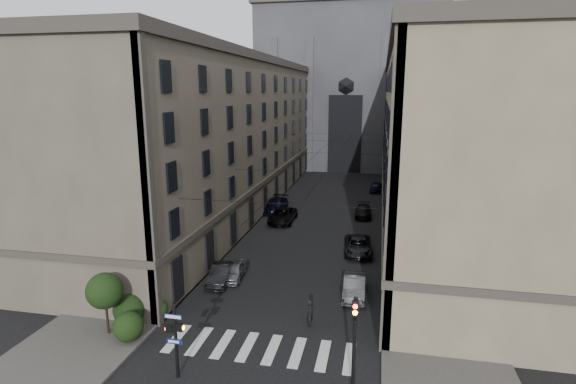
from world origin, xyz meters
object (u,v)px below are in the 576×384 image
Objects in this scene: pedestrian_signal_left at (175,337)px; traffic_light_right at (355,335)px; car_left_midfar at (282,216)px; car_right_far at (376,187)px; car_right_near at (354,287)px; car_right_midfar at (363,211)px; car_left_midnear at (221,274)px; gothic_tower at (351,75)px; car_left_far at (275,205)px; pedestrian at (310,314)px; car_left_near at (234,271)px; car_right_midnear at (358,246)px.

traffic_light_right reaches higher than pedestrian_signal_left.
car_right_far is (10.24, 18.44, -0.08)m from car_left_midfar.
car_right_near is 0.95× the size of car_right_midfar.
car_right_near is (-0.60, 11.09, -2.55)m from traffic_light_right.
gothic_tower is at bearing 79.77° from car_left_midnear.
car_left_midnear is 23.66m from car_right_midfar.
car_left_midnear is at bearing -84.69° from car_left_far.
pedestrian is at bearing -92.13° from car_right_far.
car_left_midfar is 1.00× the size of car_left_far.
gothic_tower is 12.32× the size of car_right_midfar.
car_left_far is 1.35× the size of car_right_far.
car_left_near is 12.22m from car_right_midnear.
car_right_midfar is at bearing -83.26° from gothic_tower.
car_left_far reaches higher than car_left_midfar.
pedestrian is at bearing 116.83° from traffic_light_right.
car_left_near is 20.61m from car_left_far.
car_left_midfar is at bearing -63.40° from car_left_far.
pedestrian is at bearing -68.80° from car_left_far.
car_right_far is at bearing 86.81° from car_right_near.
pedestrian_signal_left is 0.77× the size of traffic_light_right.
traffic_light_right is 1.21× the size of car_left_midnear.
traffic_light_right is 0.91× the size of car_left_far.
car_right_far is at bearing 60.65° from car_left_midfar.
car_left_midnear is at bearing -117.00° from car_right_midfar.
car_left_midfar is at bearing -156.33° from car_right_midfar.
gothic_tower is at bearing 84.30° from car_left_midfar.
car_right_near is at bearing -6.80° from car_left_midnear.
car_left_near is 9.70m from car_right_near.
traffic_light_right is at bearing -92.11° from car_right_midnear.
car_left_midfar is (-0.69, 28.93, -1.53)m from pedestrian_signal_left.
car_left_far reaches higher than car_right_midnear.
car_left_far is 18.56m from car_right_far.
gothic_tower is 13.79× the size of car_right_far.
pedestrian_signal_left reaches higher than car_left_midfar.
gothic_tower is 10.85× the size of car_right_midnear.
car_left_midnear is 17.19m from car_left_midfar.
pedestrian_signal_left reaches higher than car_right_midnear.
traffic_light_right is 47.03m from car_right_far.
pedestrian_signal_left is 48.36m from car_right_far.
car_right_far is (12.12, 14.06, -0.11)m from car_left_far.
car_right_midnear is (10.89, -12.79, -0.08)m from car_left_far.
car_left_far reaches higher than car_right_near.
traffic_light_right is 1.16× the size of car_right_near.
gothic_tower is 14.50× the size of pedestrian_signal_left.
gothic_tower is 11.15× the size of traffic_light_right.
car_right_midfar is (-0.84, 32.76, -2.61)m from traffic_light_right.
traffic_light_right is 11.40m from car_right_near.
car_right_midfar is 2.55× the size of pedestrian.
car_left_midfar is 1.22× the size of car_right_midfar.
car_left_near is 0.82× the size of car_right_midfar.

